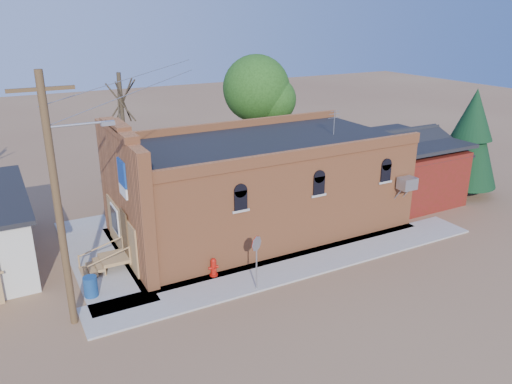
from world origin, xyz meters
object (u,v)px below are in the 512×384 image
fire_hydrant (214,267)px  stop_sign (256,249)px  brick_bar (256,186)px  trash_barrel (91,286)px  utility_pole (59,199)px

fire_hydrant → stop_sign: size_ratio=0.35×
fire_hydrant → stop_sign: stop_sign is taller
stop_sign → brick_bar: bearing=54.6°
fire_hydrant → trash_barrel: trash_barrel is taller
brick_bar → stop_sign: (-2.95, -5.49, -0.47)m
brick_bar → utility_pole: (-9.79, -4.29, 2.43)m
stop_sign → trash_barrel: 6.68m
utility_pole → trash_barrel: size_ratio=10.82×
utility_pole → fire_hydrant: utility_pole is taller
utility_pole → brick_bar: bearing=23.7°
stop_sign → fire_hydrant: bearing=114.2°
utility_pole → fire_hydrant: size_ratio=11.07×
stop_sign → utility_pole: bearing=162.9°
fire_hydrant → brick_bar: bearing=66.9°
brick_bar → fire_hydrant: bearing=-137.6°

